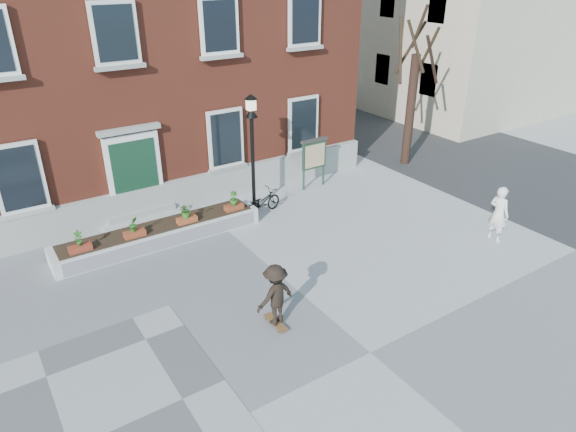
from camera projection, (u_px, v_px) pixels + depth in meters
ground at (370, 353)px, 11.08m from camera, size 100.00×100.00×0.00m
bicycle at (262, 203)px, 16.96m from camera, size 1.68×0.94×0.83m
parked_car at (306, 94)px, 29.57m from camera, size 1.83×4.32×1.39m
bystander at (499, 214)px, 15.20m from camera, size 0.42×0.64×1.74m
brick_building at (69, 2)px, 17.73m from camera, size 18.40×10.85×12.60m
planter_assembly at (160, 233)px, 15.33m from camera, size 6.20×1.12×1.15m
bare_tree at (412, 96)px, 20.26m from camera, size 1.83×1.83×6.16m
lamp_post at (252, 138)px, 16.34m from camera, size 0.40×0.40×3.93m
notice_board at (314, 155)px, 18.63m from camera, size 1.10×0.16×1.87m
skateboarder at (275, 295)px, 11.57m from camera, size 1.04×0.78×1.59m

